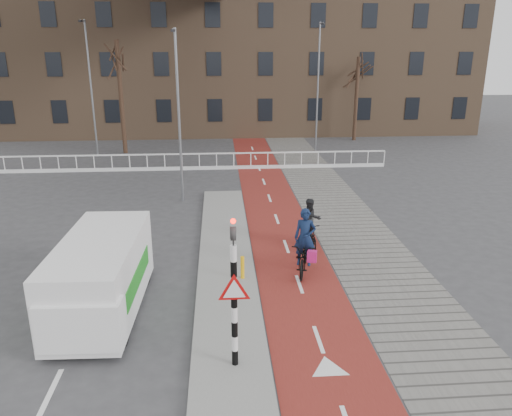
{
  "coord_description": "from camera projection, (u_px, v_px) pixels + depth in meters",
  "views": [
    {
      "loc": [
        -0.85,
        -11.57,
        6.94
      ],
      "look_at": [
        0.4,
        5.0,
        1.5
      ],
      "focal_mm": 35.0,
      "sensor_mm": 36.0,
      "label": 1
    }
  ],
  "objects": [
    {
      "name": "curb_island",
      "position": [
        226.0,
        258.0,
        16.91
      ],
      "size": [
        1.8,
        16.0,
        0.12
      ],
      "primitive_type": "cube",
      "color": "gray",
      "rests_on": "ground"
    },
    {
      "name": "streetlight_near",
      "position": [
        179.0,
        119.0,
        22.2
      ],
      "size": [
        0.12,
        0.12,
        7.64
      ],
      "primitive_type": "cylinder",
      "color": "slate",
      "rests_on": "ground"
    },
    {
      "name": "tree_right",
      "position": [
        356.0,
        99.0,
        37.27
      ],
      "size": [
        0.27,
        0.27,
        6.13
      ],
      "primitive_type": "cylinder",
      "color": "#321F16",
      "rests_on": "ground"
    },
    {
      "name": "traffic_signal",
      "position": [
        234.0,
        290.0,
        10.61
      ],
      "size": [
        0.8,
        0.8,
        3.68
      ],
      "color": "black",
      "rests_on": "curb_island"
    },
    {
      "name": "sidewalk",
      "position": [
        332.0,
        203.0,
        22.97
      ],
      "size": [
        3.0,
        60.0,
        0.01
      ],
      "primitive_type": "cube",
      "color": "slate",
      "rests_on": "ground"
    },
    {
      "name": "townhouse_row",
      "position": [
        190.0,
        34.0,
        40.86
      ],
      "size": [
        46.0,
        10.0,
        15.9
      ],
      "color": "#7F6047",
      "rests_on": "ground"
    },
    {
      "name": "bollard",
      "position": [
        242.0,
        267.0,
        15.22
      ],
      "size": [
        0.12,
        0.12,
        0.71
      ],
      "primitive_type": "cylinder",
      "color": "#FDB70E",
      "rests_on": "curb_island"
    },
    {
      "name": "tree_mid",
      "position": [
        121.0,
        98.0,
        32.57
      ],
      "size": [
        0.29,
        0.29,
        7.26
      ],
      "primitive_type": "cylinder",
      "color": "#321F16",
      "rests_on": "ground"
    },
    {
      "name": "ground",
      "position": [
        255.0,
        321.0,
        13.18
      ],
      "size": [
        120.0,
        120.0,
        0.0
      ],
      "primitive_type": "plane",
      "color": "#38383A",
      "rests_on": "ground"
    },
    {
      "name": "bike_lane",
      "position": [
        272.0,
        205.0,
        22.77
      ],
      "size": [
        2.5,
        60.0,
        0.01
      ],
      "primitive_type": "cube",
      "color": "maroon",
      "rests_on": "ground"
    },
    {
      "name": "railing",
      "position": [
        147.0,
        165.0,
        28.84
      ],
      "size": [
        28.0,
        0.1,
        0.99
      ],
      "color": "silver",
      "rests_on": "ground"
    },
    {
      "name": "streetlight_left",
      "position": [
        91.0,
        91.0,
        31.32
      ],
      "size": [
        0.12,
        0.12,
        8.42
      ],
      "primitive_type": "cylinder",
      "color": "slate",
      "rests_on": "ground"
    },
    {
      "name": "cyclist_near",
      "position": [
        305.0,
        251.0,
        15.84
      ],
      "size": [
        1.2,
        2.15,
        2.1
      ],
      "rotation": [
        0.0,
        0.0,
        -0.26
      ],
      "color": "black",
      "rests_on": "bike_lane"
    },
    {
      "name": "streetlight_right",
      "position": [
        318.0,
        89.0,
        33.12
      ],
      "size": [
        0.12,
        0.12,
        8.35
      ],
      "primitive_type": "cylinder",
      "color": "slate",
      "rests_on": "ground"
    },
    {
      "name": "van",
      "position": [
        101.0,
        275.0,
        13.33
      ],
      "size": [
        2.09,
        4.89,
        2.08
      ],
      "rotation": [
        0.0,
        0.0,
        -0.03
      ],
      "color": "white",
      "rests_on": "ground"
    },
    {
      "name": "cyclist_far",
      "position": [
        310.0,
        227.0,
        17.76
      ],
      "size": [
        0.8,
        1.69,
        1.8
      ],
      "rotation": [
        0.0,
        0.0,
        0.07
      ],
      "color": "black",
      "rests_on": "bike_lane"
    }
  ]
}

